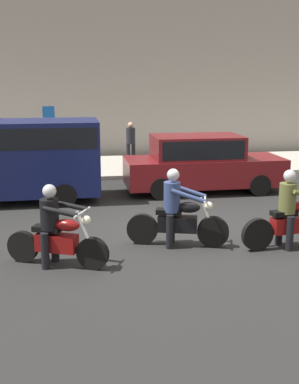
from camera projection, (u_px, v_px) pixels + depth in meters
ground_plane at (177, 230)px, 11.14m from camera, size 80.00×80.00×0.00m
sidewalk_slab at (132, 166)px, 18.80m from camera, size 40.00×4.40×0.14m
building_facade at (121, 40)px, 20.94m from camera, size 40.00×1.40×9.97m
motorcycle_with_rider_black_leather at (56, 233)px, 8.91m from camera, size 1.87×1.02×1.53m
motorcycle_with_rider_olive at (291, 216)px, 9.90m from camera, size 2.16×0.72×1.62m
motorcycle_with_rider_denim_blue at (177, 215)px, 9.98m from camera, size 2.05×0.87×1.61m
parked_sedan_maroon at (201, 163)px, 14.68m from camera, size 4.74×1.82×1.72m
parked_van_navy at (5, 155)px, 13.42m from camera, size 5.13×1.96×2.25m
street_sign_post at (49, 129)px, 18.20m from camera, size 0.44×0.08×2.25m
pedestrian_bystander at (131, 141)px, 18.10m from camera, size 0.34×0.34×1.65m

